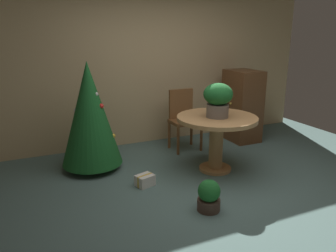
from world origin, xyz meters
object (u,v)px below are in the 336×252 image
object	(u,v)px
wooden_chair_far	(183,116)
wooden_cabinet	(242,106)
round_dining_table	(217,129)
flower_vase	(218,98)
gift_box_cream	(145,180)
potted_plant	(209,196)
holiday_tree	(90,114)

from	to	relation	value
wooden_chair_far	wooden_cabinet	distance (m)	1.14
wooden_chair_far	round_dining_table	bearing A→B (deg)	-90.00
flower_vase	gift_box_cream	xyz separation A→B (m)	(-1.05, -0.04, -0.95)
flower_vase	wooden_chair_far	distance (m)	1.13
round_dining_table	flower_vase	xyz separation A→B (m)	(-0.02, -0.03, 0.43)
wooden_cabinet	round_dining_table	bearing A→B (deg)	-139.28
potted_plant	round_dining_table	bearing A→B (deg)	54.34
round_dining_table	holiday_tree	xyz separation A→B (m)	(-1.55, 0.76, 0.20)
gift_box_cream	wooden_cabinet	bearing A→B (deg)	25.32
flower_vase	holiday_tree	bearing A→B (deg)	152.85
round_dining_table	wooden_cabinet	xyz separation A→B (m)	(1.14, 0.98, 0.03)
holiday_tree	gift_box_cream	world-z (taller)	holiday_tree
potted_plant	wooden_cabinet	bearing A→B (deg)	46.52
wooden_chair_far	wooden_cabinet	world-z (taller)	wooden_cabinet
holiday_tree	gift_box_cream	size ratio (longest dim) A/B	5.88
wooden_chair_far	gift_box_cream	size ratio (longest dim) A/B	3.80
wooden_chair_far	gift_box_cream	xyz separation A→B (m)	(-1.07, -1.06, -0.48)
gift_box_cream	potted_plant	size ratio (longest dim) A/B	0.73
gift_box_cream	wooden_cabinet	xyz separation A→B (m)	(2.21, 1.05, 0.55)
wooden_chair_far	gift_box_cream	world-z (taller)	wooden_chair_far
wooden_chair_far	gift_box_cream	bearing A→B (deg)	-135.19
round_dining_table	potted_plant	world-z (taller)	round_dining_table
gift_box_cream	round_dining_table	bearing A→B (deg)	3.45
flower_vase	gift_box_cream	distance (m)	1.42
holiday_tree	gift_box_cream	distance (m)	1.19
round_dining_table	wooden_chair_far	size ratio (longest dim) A/B	1.12
holiday_tree	potted_plant	size ratio (longest dim) A/B	4.31
flower_vase	potted_plant	size ratio (longest dim) A/B	1.30
wooden_chair_far	holiday_tree	xyz separation A→B (m)	(-1.55, -0.24, 0.25)
flower_vase	wooden_chair_far	world-z (taller)	flower_vase
gift_box_cream	wooden_cabinet	size ratio (longest dim) A/B	0.21
round_dining_table	wooden_chair_far	world-z (taller)	wooden_chair_far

